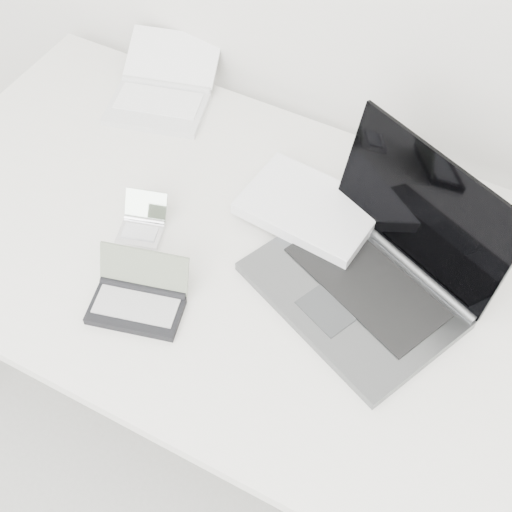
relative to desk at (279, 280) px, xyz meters
The scene contains 5 objects.
desk is the anchor object (origin of this frame).
laptop_large 0.16m from the desk, 30.82° to the left, with size 0.53×0.43×0.25m.
netbook_open_white 0.55m from the desk, 146.71° to the left, with size 0.28×0.32×0.08m.
pda_silver 0.29m from the desk, behind, with size 0.11×0.12×0.06m.
palmtop_charcoal 0.28m from the desk, 133.13° to the right, with size 0.19×0.17×0.09m.
Camera 1 is at (0.34, 0.82, 1.82)m, focal length 50.00 mm.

